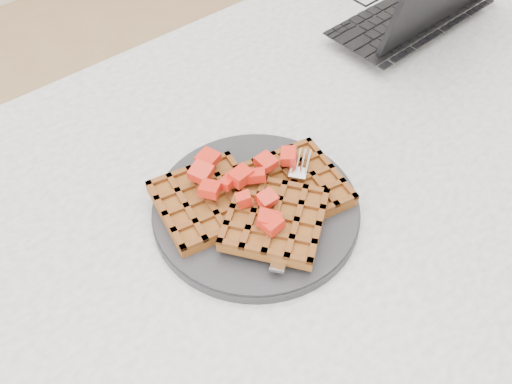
% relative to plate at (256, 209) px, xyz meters
% --- Properties ---
extents(table, '(1.20, 0.80, 0.75)m').
position_rel_plate_xyz_m(table, '(0.09, -0.02, -0.12)').
color(table, silver).
rests_on(table, ground).
extents(plate, '(0.25, 0.25, 0.02)m').
position_rel_plate_xyz_m(plate, '(0.00, 0.00, 0.00)').
color(plate, black).
rests_on(plate, table).
extents(waffles, '(0.22, 0.21, 0.03)m').
position_rel_plate_xyz_m(waffles, '(0.00, -0.00, 0.02)').
color(waffles, brown).
rests_on(waffles, plate).
extents(strawberry_pile, '(0.15, 0.15, 0.02)m').
position_rel_plate_xyz_m(strawberry_pile, '(-0.00, -0.00, 0.05)').
color(strawberry_pile, '#A70800').
rests_on(strawberry_pile, waffles).
extents(fork, '(0.16, 0.13, 0.02)m').
position_rel_plate_xyz_m(fork, '(0.03, -0.03, 0.02)').
color(fork, silver).
rests_on(fork, plate).
extents(laptop, '(0.32, 0.24, 0.21)m').
position_rel_plate_xyz_m(laptop, '(0.45, 0.17, 0.03)').
color(laptop, black).
rests_on(laptop, table).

